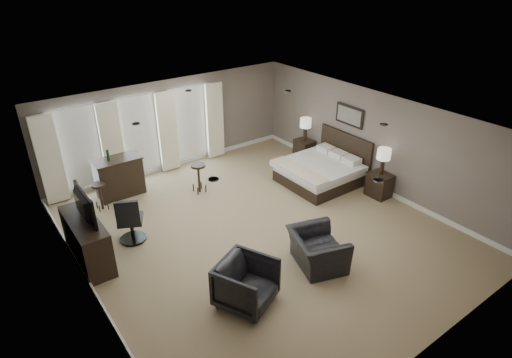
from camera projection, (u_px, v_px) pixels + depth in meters
room at (260, 180)px, 9.20m from camera, size 7.60×8.60×2.64m
window_bay at (140, 137)px, 11.65m from camera, size 5.25×0.20×2.30m
bed at (316, 164)px, 11.51m from camera, size 1.96×1.87×1.24m
nightstand_near at (379, 185)px, 11.08m from camera, size 0.47×0.58×0.63m
nightstand_far at (304, 149)px, 13.16m from camera, size 0.45×0.55×0.60m
lamp_near at (383, 162)px, 10.77m from camera, size 0.34×0.34×0.71m
lamp_far at (305, 129)px, 12.85m from camera, size 0.34×0.34×0.70m
wall_art at (349, 116)px, 11.57m from camera, size 0.04×0.96×0.56m
dresser at (87, 241)px, 8.62m from camera, size 0.54×1.68×0.98m
tv at (82, 217)px, 8.36m from camera, size 0.63×1.10×0.14m
armchair_near at (318, 245)px, 8.51m from camera, size 1.04×1.29×0.98m
armchair_far at (246, 282)px, 7.55m from camera, size 1.22×1.19×0.96m
bar_counter at (119, 177)px, 11.05m from camera, size 1.19×0.62×1.04m
bar_stool_left at (101, 197)px, 10.48m from camera, size 0.34×0.34×0.70m
bar_stool_right at (199, 178)px, 11.23m from camera, size 0.41×0.41×0.80m
desk_chair at (130, 218)px, 9.23m from camera, size 0.77×0.77×1.12m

